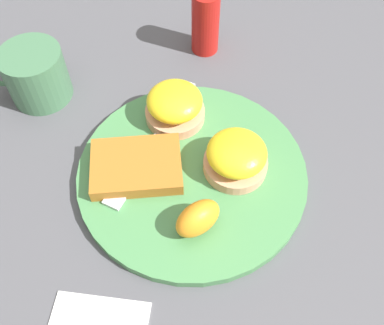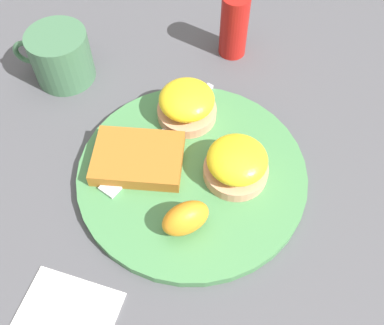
# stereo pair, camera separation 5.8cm
# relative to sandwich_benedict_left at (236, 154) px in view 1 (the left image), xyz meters

# --- Properties ---
(ground_plane) EXTENTS (1.10, 1.10, 0.00)m
(ground_plane) POSITION_rel_sandwich_benedict_left_xyz_m (0.06, 0.00, -0.04)
(ground_plane) COLOR #4C4C51
(plate) EXTENTS (0.31, 0.31, 0.01)m
(plate) POSITION_rel_sandwich_benedict_left_xyz_m (0.06, 0.00, -0.03)
(plate) COLOR #47844C
(plate) RESTS_ON ground_plane
(sandwich_benedict_left) EXTENTS (0.08, 0.08, 0.05)m
(sandwich_benedict_left) POSITION_rel_sandwich_benedict_left_xyz_m (0.00, 0.00, 0.00)
(sandwich_benedict_left) COLOR tan
(sandwich_benedict_left) RESTS_ON plate
(sandwich_benedict_right) EXTENTS (0.08, 0.08, 0.05)m
(sandwich_benedict_right) POSITION_rel_sandwich_benedict_left_xyz_m (0.07, -0.09, 0.00)
(sandwich_benedict_right) COLOR tan
(sandwich_benedict_right) RESTS_ON plate
(hashbrown_patty) EXTENTS (0.12, 0.09, 0.02)m
(hashbrown_patty) POSITION_rel_sandwich_benedict_left_xyz_m (0.13, -0.00, -0.02)
(hashbrown_patty) COLOR #A56321
(hashbrown_patty) RESTS_ON plate
(orange_wedge) EXTENTS (0.07, 0.06, 0.04)m
(orange_wedge) POSITION_rel_sandwich_benedict_left_xyz_m (0.05, 0.09, -0.00)
(orange_wedge) COLOR orange
(orange_wedge) RESTS_ON plate
(fork) EXTENTS (0.14, 0.21, 0.00)m
(fork) POSITION_rel_sandwich_benedict_left_xyz_m (0.11, -0.04, -0.02)
(fork) COLOR silver
(fork) RESTS_ON plate
(cup) EXTENTS (0.12, 0.09, 0.08)m
(cup) POSITION_rel_sandwich_benedict_left_xyz_m (0.27, -0.17, 0.00)
(cup) COLOR #42704C
(cup) RESTS_ON ground_plane
(condiment_bottle) EXTENTS (0.04, 0.04, 0.11)m
(condiment_bottle) POSITION_rel_sandwich_benedict_left_xyz_m (0.01, -0.25, 0.01)
(condiment_bottle) COLOR #B21914
(condiment_bottle) RESTS_ON ground_plane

